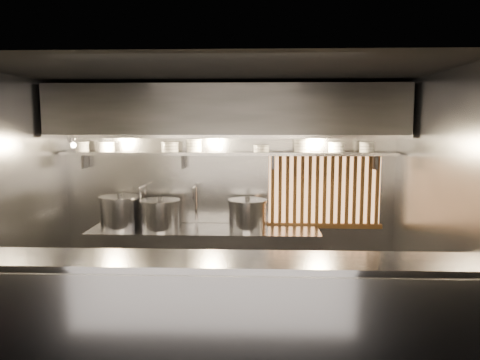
# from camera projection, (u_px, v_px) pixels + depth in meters

# --- Properties ---
(floor) EXTENTS (4.50, 4.50, 0.00)m
(floor) POSITION_uv_depth(u_px,v_px,m) (220.00, 334.00, 5.10)
(floor) COLOR black
(floor) RESTS_ON ground
(ceiling) EXTENTS (4.50, 4.50, 0.00)m
(ceiling) POSITION_uv_depth(u_px,v_px,m) (219.00, 72.00, 4.75)
(ceiling) COLOR black
(ceiling) RESTS_ON wall_back
(wall_back) EXTENTS (4.50, 0.00, 4.50)m
(wall_back) POSITION_uv_depth(u_px,v_px,m) (229.00, 187.00, 6.41)
(wall_back) COLOR gray
(wall_back) RESTS_ON floor
(wall_left) EXTENTS (0.00, 3.00, 3.00)m
(wall_left) POSITION_uv_depth(u_px,v_px,m) (11.00, 206.00, 5.01)
(wall_left) COLOR gray
(wall_left) RESTS_ON floor
(wall_right) EXTENTS (0.00, 3.00, 3.00)m
(wall_right) POSITION_uv_depth(u_px,v_px,m) (436.00, 209.00, 4.83)
(wall_right) COLOR gray
(wall_right) RESTS_ON floor
(serving_counter) EXTENTS (4.50, 0.56, 1.13)m
(serving_counter) POSITION_uv_depth(u_px,v_px,m) (211.00, 321.00, 4.08)
(serving_counter) COLOR #9F9FA4
(serving_counter) RESTS_ON floor
(cooking_bench) EXTENTS (3.00, 0.70, 0.90)m
(cooking_bench) POSITION_uv_depth(u_px,v_px,m) (205.00, 262.00, 6.17)
(cooking_bench) COLOR #9F9FA4
(cooking_bench) RESTS_ON floor
(bowl_shelf) EXTENTS (4.40, 0.34, 0.04)m
(bowl_shelf) POSITION_uv_depth(u_px,v_px,m) (228.00, 153.00, 6.17)
(bowl_shelf) COLOR #9F9FA4
(bowl_shelf) RESTS_ON wall_back
(exhaust_hood) EXTENTS (4.40, 0.81, 0.65)m
(exhaust_hood) POSITION_uv_depth(u_px,v_px,m) (226.00, 111.00, 5.89)
(exhaust_hood) COLOR #2D2D30
(exhaust_hood) RESTS_ON ceiling
(wood_screen) EXTENTS (1.56, 0.09, 1.04)m
(wood_screen) POSITION_uv_depth(u_px,v_px,m) (324.00, 190.00, 6.31)
(wood_screen) COLOR #FFB672
(wood_screen) RESTS_ON wall_back
(faucet_left) EXTENTS (0.04, 0.30, 0.50)m
(faucet_left) POSITION_uv_depth(u_px,v_px,m) (144.00, 195.00, 6.34)
(faucet_left) COLOR silver
(faucet_left) RESTS_ON wall_back
(faucet_right) EXTENTS (0.04, 0.30, 0.50)m
(faucet_right) POSITION_uv_depth(u_px,v_px,m) (195.00, 195.00, 6.31)
(faucet_right) COLOR silver
(faucet_right) RESTS_ON wall_back
(heat_lamp) EXTENTS (0.25, 0.35, 0.20)m
(heat_lamp) POSITION_uv_depth(u_px,v_px,m) (72.00, 140.00, 5.76)
(heat_lamp) COLOR #9F9FA4
(heat_lamp) RESTS_ON exhaust_hood
(pendant_bulb) EXTENTS (0.09, 0.09, 0.19)m
(pendant_bulb) POSITION_uv_depth(u_px,v_px,m) (219.00, 148.00, 6.05)
(pendant_bulb) COLOR #2D2D30
(pendant_bulb) RESTS_ON exhaust_hood
(stock_pot_left) EXTENTS (0.66, 0.66, 0.46)m
(stock_pot_left) POSITION_uv_depth(u_px,v_px,m) (120.00, 212.00, 6.16)
(stock_pot_left) COLOR #9F9FA4
(stock_pot_left) RESTS_ON cooking_bench
(stock_pot_mid) EXTENTS (0.70, 0.70, 0.43)m
(stock_pot_mid) POSITION_uv_depth(u_px,v_px,m) (160.00, 214.00, 6.09)
(stock_pot_mid) COLOR #9F9FA4
(stock_pot_mid) RESTS_ON cooking_bench
(stock_pot_right) EXTENTS (0.61, 0.61, 0.43)m
(stock_pot_right) POSITION_uv_depth(u_px,v_px,m) (247.00, 214.00, 6.09)
(stock_pot_right) COLOR #9F9FA4
(stock_pot_right) RESTS_ON cooking_bench
(bowl_stack_0) EXTENTS (0.20, 0.20, 0.13)m
(bowl_stack_0) POSITION_uv_depth(u_px,v_px,m) (82.00, 147.00, 6.24)
(bowl_stack_0) COLOR white
(bowl_stack_0) RESTS_ON bowl_shelf
(bowl_stack_1) EXTENTS (0.23, 0.23, 0.13)m
(bowl_stack_1) POSITION_uv_depth(u_px,v_px,m) (107.00, 147.00, 6.23)
(bowl_stack_1) COLOR white
(bowl_stack_1) RESTS_ON bowl_shelf
(bowl_stack_2) EXTENTS (0.24, 0.24, 0.13)m
(bowl_stack_2) POSITION_uv_depth(u_px,v_px,m) (170.00, 147.00, 6.19)
(bowl_stack_2) COLOR white
(bowl_stack_2) RESTS_ON bowl_shelf
(bowl_stack_3) EXTENTS (0.21, 0.21, 0.17)m
(bowl_stack_3) POSITION_uv_depth(u_px,v_px,m) (194.00, 145.00, 6.18)
(bowl_stack_3) COLOR white
(bowl_stack_3) RESTS_ON bowl_shelf
(bowl_stack_4) EXTENTS (0.22, 0.22, 0.09)m
(bowl_stack_4) POSITION_uv_depth(u_px,v_px,m) (261.00, 148.00, 6.15)
(bowl_stack_4) COLOR white
(bowl_stack_4) RESTS_ON bowl_shelf
(bowl_stack_5) EXTENTS (0.23, 0.23, 0.17)m
(bowl_stack_5) POSITION_uv_depth(u_px,v_px,m) (302.00, 146.00, 6.12)
(bowl_stack_5) COLOR white
(bowl_stack_5) RESTS_ON bowl_shelf
(bowl_stack_6) EXTENTS (0.22, 0.22, 0.13)m
(bowl_stack_6) POSITION_uv_depth(u_px,v_px,m) (336.00, 147.00, 6.11)
(bowl_stack_6) COLOR white
(bowl_stack_6) RESTS_ON bowl_shelf
(bowl_stack_7) EXTENTS (0.20, 0.20, 0.13)m
(bowl_stack_7) POSITION_uv_depth(u_px,v_px,m) (367.00, 147.00, 6.09)
(bowl_stack_7) COLOR white
(bowl_stack_7) RESTS_ON bowl_shelf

